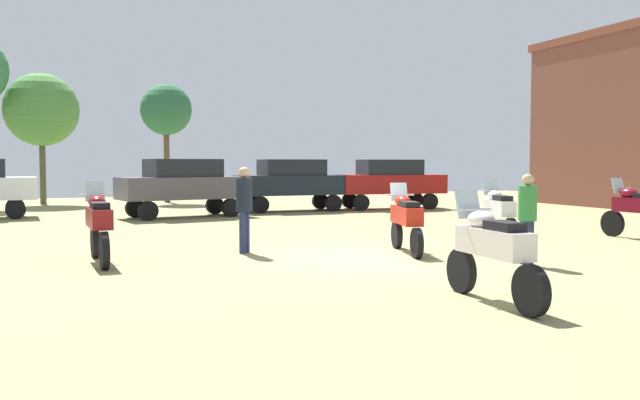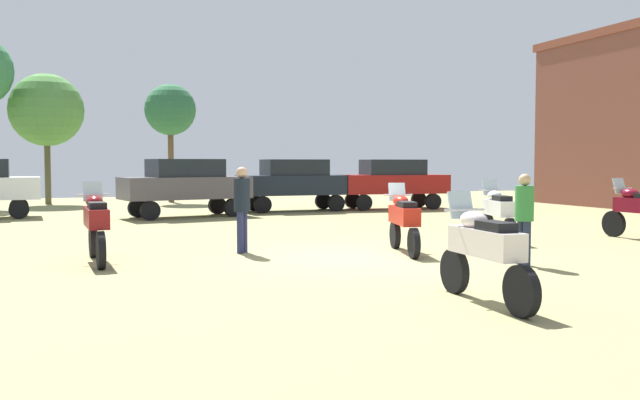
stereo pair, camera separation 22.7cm
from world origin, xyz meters
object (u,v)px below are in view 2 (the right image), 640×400
at_px(person_1, 242,203).
at_px(person_3, 524,212).
at_px(car_4, 294,181).
at_px(motorcycle_7, 404,219).
at_px(motorcycle_2, 638,210).
at_px(motorcycle_1, 498,212).
at_px(car_3, 185,183).
at_px(car_5, 392,180).
at_px(tree_5, 46,110).
at_px(motorcycle_4, 96,223).
at_px(tree_1, 170,111).
at_px(motorcycle_3, 484,250).

bearing_deg(person_1, person_3, 93.91).
bearing_deg(car_4, motorcycle_7, 172.48).
bearing_deg(motorcycle_2, person_3, -159.05).
height_order(motorcycle_1, motorcycle_2, motorcycle_2).
height_order(motorcycle_1, car_3, car_3).
bearing_deg(car_5, person_3, 168.18).
bearing_deg(tree_5, motorcycle_1, -60.93).
distance_m(motorcycle_4, tree_1, 19.88).
relative_size(motorcycle_4, motorcycle_7, 1.05).
height_order(motorcycle_2, car_5, car_5).
distance_m(motorcycle_2, car_3, 14.16).
xyz_separation_m(car_3, tree_1, (0.65, 9.02, 3.15)).
relative_size(person_1, person_3, 1.07).
relative_size(car_5, person_3, 2.65).
height_order(motorcycle_2, car_3, car_3).
height_order(motorcycle_1, car_5, car_5).
distance_m(motorcycle_7, car_5, 13.43).
bearing_deg(motorcycle_1, car_5, 91.28).
height_order(motorcycle_4, person_3, person_3).
bearing_deg(car_5, motorcycle_1, 171.66).
bearing_deg(tree_5, car_4, -40.97).
xyz_separation_m(motorcycle_7, car_3, (-2.90, 10.87, 0.46)).
xyz_separation_m(car_3, car_4, (4.41, 1.54, 0.00)).
bearing_deg(tree_5, motorcycle_3, -75.75).
height_order(motorcycle_7, car_4, car_4).
bearing_deg(tree_5, tree_1, -5.37).
height_order(motorcycle_1, motorcycle_3, motorcycle_3).
bearing_deg(tree_1, person_1, -92.76).
height_order(motorcycle_4, car_3, car_3).
relative_size(car_3, car_5, 1.03).
distance_m(motorcycle_1, car_5, 11.41).
xyz_separation_m(motorcycle_1, car_4, (-1.53, 11.32, 0.45)).
bearing_deg(tree_5, person_3, -68.24).
xyz_separation_m(motorcycle_3, motorcycle_4, (-4.78, 5.60, 0.02)).
relative_size(motorcycle_2, motorcycle_7, 0.99).
xyz_separation_m(car_4, person_1, (-4.67, -11.28, -0.12)).
bearing_deg(car_4, person_1, 156.92).
bearing_deg(car_4, car_5, -93.53).
height_order(car_3, tree_5, tree_5).
bearing_deg(person_1, motorcycle_2, 125.47).
height_order(motorcycle_3, motorcycle_4, motorcycle_4).
bearing_deg(car_4, motorcycle_2, -158.32).
bearing_deg(motorcycle_1, motorcycle_2, 0.91).
height_order(motorcycle_4, car_5, car_5).
xyz_separation_m(motorcycle_4, person_1, (2.89, 0.43, 0.31)).
bearing_deg(person_3, person_1, -129.66).
distance_m(car_3, person_3, 13.76).
xyz_separation_m(motorcycle_3, car_3, (-1.63, 15.77, 0.44)).
bearing_deg(motorcycle_4, person_3, -25.29).
relative_size(motorcycle_1, car_3, 0.46).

